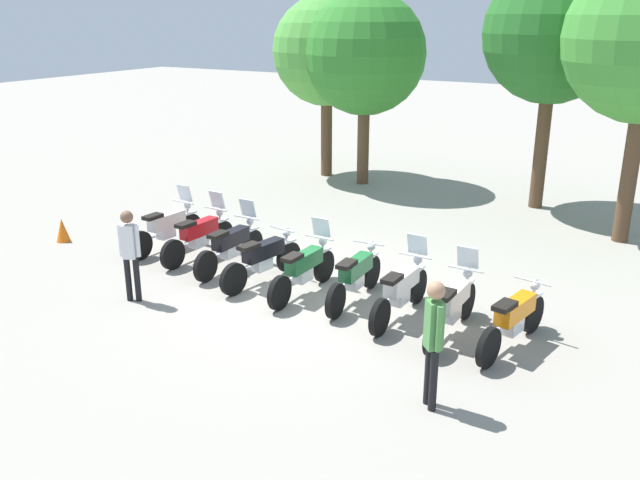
{
  "coord_description": "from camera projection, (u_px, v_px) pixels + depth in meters",
  "views": [
    {
      "loc": [
        6.07,
        -10.14,
        5.1
      ],
      "look_at": [
        0.0,
        0.5,
        0.9
      ],
      "focal_mm": 37.66,
      "sensor_mm": 36.0,
      "label": 1
    }
  ],
  "objects": [
    {
      "name": "ground_plane",
      "position": [
        307.0,
        292.0,
        12.83
      ],
      "size": [
        80.0,
        80.0,
        0.0
      ],
      "primitive_type": "plane",
      "color": "gray"
    },
    {
      "name": "motorcycle_0",
      "position": [
        167.0,
        227.0,
        14.98
      ],
      "size": [
        0.62,
        2.19,
        1.37
      ],
      "rotation": [
        0.0,
        0.0,
        1.51
      ],
      "color": "black",
      "rests_on": "ground_plane"
    },
    {
      "name": "motorcycle_1",
      "position": [
        199.0,
        235.0,
        14.44
      ],
      "size": [
        0.62,
        2.19,
        1.37
      ],
      "rotation": [
        0.0,
        0.0,
        1.51
      ],
      "color": "black",
      "rests_on": "ground_plane"
    },
    {
      "name": "motorcycle_2",
      "position": [
        231.0,
        245.0,
        13.82
      ],
      "size": [
        0.62,
        2.19,
        1.37
      ],
      "rotation": [
        0.0,
        0.0,
        1.55
      ],
      "color": "black",
      "rests_on": "ground_plane"
    },
    {
      "name": "motorcycle_3",
      "position": [
        263.0,
        259.0,
        13.12
      ],
      "size": [
        0.71,
        2.18,
        0.99
      ],
      "rotation": [
        0.0,
        0.0,
        1.4
      ],
      "color": "black",
      "rests_on": "ground_plane"
    },
    {
      "name": "motorcycle_4",
      "position": [
        304.0,
        268.0,
        12.57
      ],
      "size": [
        0.62,
        2.19,
        1.37
      ],
      "rotation": [
        0.0,
        0.0,
        1.54
      ],
      "color": "black",
      "rests_on": "ground_plane"
    },
    {
      "name": "motorcycle_5",
      "position": [
        355.0,
        276.0,
        12.26
      ],
      "size": [
        0.62,
        2.19,
        0.99
      ],
      "rotation": [
        0.0,
        0.0,
        1.6
      ],
      "color": "black",
      "rests_on": "ground_plane"
    },
    {
      "name": "motorcycle_6",
      "position": [
        401.0,
        290.0,
        11.61
      ],
      "size": [
        0.62,
        2.19,
        1.37
      ],
      "rotation": [
        0.0,
        0.0,
        1.54
      ],
      "color": "black",
      "rests_on": "ground_plane"
    },
    {
      "name": "motorcycle_7",
      "position": [
        452.0,
        305.0,
        10.99
      ],
      "size": [
        0.62,
        2.19,
        1.37
      ],
      "rotation": [
        0.0,
        0.0,
        1.55
      ],
      "color": "black",
      "rests_on": "ground_plane"
    },
    {
      "name": "motorcycle_8",
      "position": [
        514.0,
        319.0,
        10.55
      ],
      "size": [
        0.74,
        2.17,
        0.99
      ],
      "rotation": [
        0.0,
        0.0,
        1.37
      ],
      "color": "black",
      "rests_on": "ground_plane"
    },
    {
      "name": "person_0",
      "position": [
        434.0,
        334.0,
        8.76
      ],
      "size": [
        0.34,
        0.35,
        1.83
      ],
      "rotation": [
        0.0,
        0.0,
        0.75
      ],
      "color": "black",
      "rests_on": "ground_plane"
    },
    {
      "name": "person_1",
      "position": [
        130.0,
        249.0,
        12.12
      ],
      "size": [
        0.4,
        0.3,
        1.74
      ],
      "rotation": [
        0.0,
        0.0,
        5.12
      ],
      "color": "black",
      "rests_on": "ground_plane"
    },
    {
      "name": "tree_0",
      "position": [
        327.0,
        52.0,
        20.7
      ],
      "size": [
        3.36,
        3.36,
        5.6
      ],
      "color": "brown",
      "rests_on": "ground_plane"
    },
    {
      "name": "tree_1",
      "position": [
        365.0,
        54.0,
        19.67
      ],
      "size": [
        3.6,
        3.6,
        5.71
      ],
      "color": "brown",
      "rests_on": "ground_plane"
    },
    {
      "name": "tree_2",
      "position": [
        553.0,
        34.0,
        16.93
      ],
      "size": [
        3.55,
        3.55,
        6.34
      ],
      "color": "brown",
      "rests_on": "ground_plane"
    },
    {
      "name": "traffic_cone",
      "position": [
        62.0,
        230.0,
        15.55
      ],
      "size": [
        0.32,
        0.32,
        0.55
      ],
      "primitive_type": "cone",
      "color": "orange",
      "rests_on": "ground_plane"
    }
  ]
}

